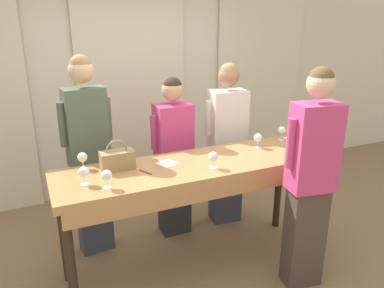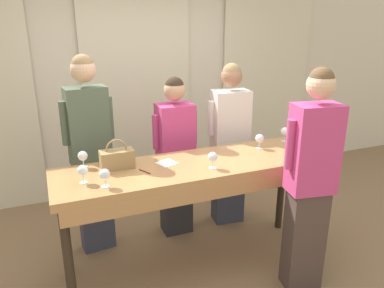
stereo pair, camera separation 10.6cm
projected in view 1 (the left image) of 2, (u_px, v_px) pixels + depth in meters
ground_plane at (195, 264)px, 3.47m from camera, size 18.00×18.00×0.00m
wall_back at (131, 82)px, 4.69m from camera, size 12.00×0.06×2.80m
curtain_panel_center at (133, 88)px, 4.65m from camera, size 1.35×0.03×2.69m
curtain_panel_right at (260, 78)px, 5.38m from camera, size 1.35×0.03×2.69m
tasting_bar at (196, 176)px, 3.17m from camera, size 2.34×0.67×1.01m
wine_bottle at (303, 136)px, 3.45m from camera, size 0.07×0.07×0.34m
handbag at (117, 160)px, 3.01m from camera, size 0.27×0.14×0.25m
wine_glass_front_left at (282, 131)px, 3.72m from camera, size 0.08×0.08×0.14m
wine_glass_front_mid at (258, 138)px, 3.50m from camera, size 0.08×0.08×0.14m
wine_glass_front_right at (82, 158)px, 3.01m from camera, size 0.08×0.08×0.14m
wine_glass_center_left at (107, 176)px, 2.66m from camera, size 0.08×0.08×0.14m
wine_glass_center_mid at (84, 173)px, 2.72m from camera, size 0.08×0.08×0.14m
wine_glass_center_right at (213, 157)px, 3.02m from camera, size 0.08×0.08×0.14m
wine_glass_back_left at (313, 146)px, 3.28m from camera, size 0.08×0.08×0.14m
napkin at (167, 163)px, 3.14m from camera, size 0.19×0.19×0.00m
pen at (146, 172)px, 2.96m from camera, size 0.07×0.12×0.01m
guest_olive_jacket at (89, 153)px, 3.39m from camera, size 0.47×0.25×1.88m
guest_pink_top at (174, 156)px, 3.76m from camera, size 0.46×0.27×1.64m
guest_cream_sweater at (227, 143)px, 3.98m from camera, size 0.49×0.30×1.75m
host_pouring at (311, 178)px, 2.94m from camera, size 0.47×0.28×1.84m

